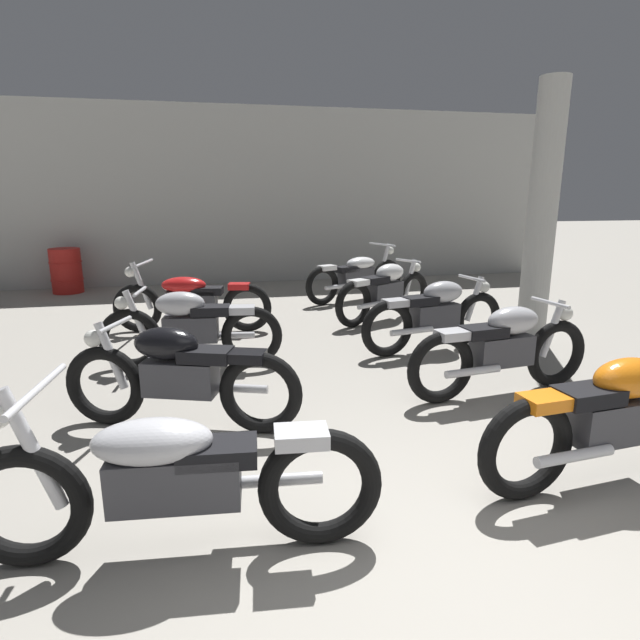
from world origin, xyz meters
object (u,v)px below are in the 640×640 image
(motorcycle_left_row_3, at_px, (191,300))
(motorcycle_right_row_3, at_px, (385,290))
(motorcycle_left_row_2, at_px, (190,327))
(support_pillar, at_px, (542,215))
(motorcycle_right_row_0, at_px, (613,417))
(motorcycle_left_row_0, at_px, (173,476))
(motorcycle_left_row_1, at_px, (179,375))
(oil_drum, at_px, (66,271))
(motorcycle_right_row_4, at_px, (357,275))
(motorcycle_right_row_1, at_px, (503,348))
(motorcycle_right_row_2, at_px, (436,313))

(motorcycle_left_row_3, xyz_separation_m, motorcycle_right_row_3, (2.82, 0.08, 0.01))
(motorcycle_left_row_2, relative_size, motorcycle_right_row_3, 1.10)
(support_pillar, xyz_separation_m, motorcycle_left_row_2, (-4.30, -0.21, -1.14))
(motorcycle_left_row_3, bearing_deg, motorcycle_right_row_0, -58.57)
(motorcycle_left_row_0, height_order, motorcycle_left_row_3, same)
(support_pillar, relative_size, motorcycle_left_row_1, 1.69)
(support_pillar, bearing_deg, oil_drum, 144.39)
(motorcycle_left_row_3, distance_m, motorcycle_right_row_4, 3.27)
(motorcycle_left_row_1, xyz_separation_m, motorcycle_right_row_1, (2.93, 0.12, 0.00))
(motorcycle_right_row_0, bearing_deg, motorcycle_left_row_2, 132.58)
(motorcycle_left_row_2, xyz_separation_m, motorcycle_right_row_2, (2.87, 0.03, 0.00))
(motorcycle_left_row_3, distance_m, motorcycle_right_row_1, 4.17)
(motorcycle_left_row_0, distance_m, motorcycle_left_row_1, 1.56)
(motorcycle_right_row_2, height_order, motorcycle_right_row_3, same)
(motorcycle_right_row_2, bearing_deg, motorcycle_right_row_4, 91.27)
(motorcycle_right_row_2, distance_m, oil_drum, 7.30)
(motorcycle_right_row_3, bearing_deg, oil_drum, 146.92)
(motorcycle_right_row_1, bearing_deg, motorcycle_left_row_0, -149.82)
(motorcycle_right_row_4, bearing_deg, motorcycle_left_row_0, -114.01)
(motorcycle_left_row_2, bearing_deg, motorcycle_right_row_3, 30.27)
(motorcycle_right_row_1, relative_size, motorcycle_right_row_2, 1.01)
(motorcycle_left_row_3, distance_m, motorcycle_right_row_2, 3.27)
(support_pillar, height_order, motorcycle_right_row_4, support_pillar)
(motorcycle_left_row_2, relative_size, oil_drum, 2.32)
(motorcycle_right_row_0, height_order, motorcycle_right_row_1, same)
(motorcycle_right_row_2, bearing_deg, motorcycle_left_row_1, -151.51)
(motorcycle_left_row_1, relative_size, motorcycle_right_row_2, 0.97)
(motorcycle_left_row_1, bearing_deg, motorcycle_left_row_3, 89.76)
(motorcycle_right_row_3, bearing_deg, motorcycle_right_row_2, -87.24)
(motorcycle_right_row_3, bearing_deg, motorcycle_right_row_4, 89.74)
(motorcycle_left_row_2, relative_size, motorcycle_right_row_2, 1.01)
(motorcycle_left_row_2, bearing_deg, motorcycle_left_row_1, -91.58)
(support_pillar, relative_size, motorcycle_left_row_2, 1.63)
(motorcycle_left_row_3, distance_m, motorcycle_right_row_0, 5.30)
(motorcycle_left_row_0, xyz_separation_m, motorcycle_left_row_3, (-0.02, 4.66, 0.00))
(motorcycle_right_row_2, bearing_deg, support_pillar, 7.24)
(support_pillar, bearing_deg, motorcycle_right_row_1, -130.91)
(motorcycle_left_row_3, xyz_separation_m, motorcycle_right_row_0, (2.76, -4.52, 0.01))
(motorcycle_left_row_3, relative_size, motorcycle_right_row_4, 1.06)
(motorcycle_right_row_1, relative_size, motorcycle_right_row_3, 1.10)
(motorcycle_left_row_3, bearing_deg, motorcycle_right_row_1, -45.64)
(oil_drum, bearing_deg, support_pillar, -35.61)
(motorcycle_left_row_1, bearing_deg, motorcycle_right_row_1, 2.41)
(motorcycle_left_row_0, relative_size, motorcycle_right_row_3, 1.21)
(motorcycle_right_row_3, height_order, oil_drum, motorcycle_right_row_3)
(motorcycle_left_row_0, bearing_deg, motorcycle_right_row_0, 2.78)
(motorcycle_left_row_0, height_order, motorcycle_left_row_2, motorcycle_left_row_0)
(motorcycle_left_row_3, relative_size, motorcycle_right_row_1, 1.09)
(motorcycle_left_row_1, distance_m, motorcycle_left_row_2, 1.55)
(motorcycle_left_row_3, bearing_deg, oil_drum, 124.61)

